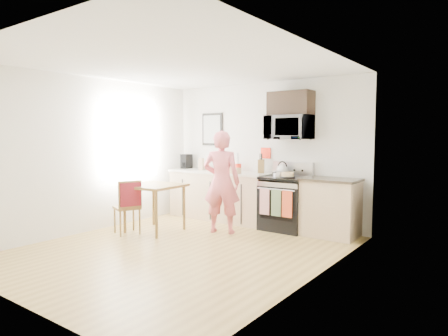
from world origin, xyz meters
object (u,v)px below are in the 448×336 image
Objects in this scene: person at (222,182)px; chair at (129,200)px; dining_table at (155,190)px; cake at (288,175)px; range at (285,205)px; microwave at (289,128)px.

person reaches higher than chair.
chair is at bearing -106.57° from dining_table.
dining_table is at bearing 96.03° from chair.
person is at bearing 65.79° from chair.
dining_table is 0.95× the size of chair.
cake is at bearing 36.03° from dining_table.
dining_table is (-1.74, -1.41, 0.27)m from range.
range reaches higher than cake.
person reaches higher than range.
microwave is 0.85× the size of chair.
microwave is at bearing 41.13° from dining_table.
cake is at bearing -161.33° from person.
cake reaches higher than dining_table.
range reaches higher than dining_table.
person is 1.54m from chair.
chair is (-1.87, -1.85, 0.14)m from range.
range is 0.68× the size of person.
range is at bearing -155.13° from person.
chair is (-1.10, -1.03, -0.28)m from person.
microwave is 2.95m from chair.
microwave is at bearing 90.06° from range.
person is 1.12m from cake.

